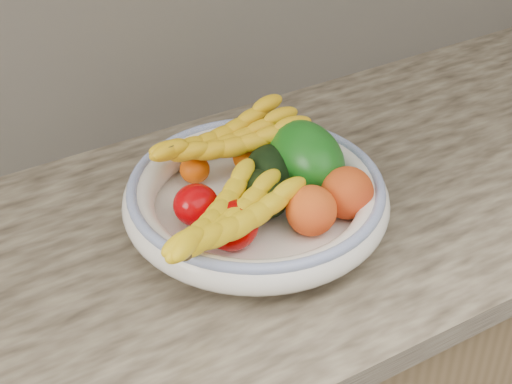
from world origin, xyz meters
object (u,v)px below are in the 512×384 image
object	(u,v)px
banana_bunch_back	(227,144)
banana_bunch_front	(228,223)
green_mango	(305,158)
fruit_bowl	(256,198)

from	to	relation	value
banana_bunch_back	banana_bunch_front	bearing A→B (deg)	-119.37
green_mango	fruit_bowl	bearing A→B (deg)	-170.10
banana_bunch_back	green_mango	bearing A→B (deg)	-41.43
green_mango	banana_bunch_back	bearing A→B (deg)	139.14
fruit_bowl	green_mango	world-z (taller)	green_mango
green_mango	banana_bunch_front	distance (m)	0.20
banana_bunch_front	fruit_bowl	bearing A→B (deg)	11.90
fruit_bowl	green_mango	distance (m)	0.10
fruit_bowl	banana_bunch_front	world-z (taller)	banana_bunch_front
green_mango	banana_bunch_front	world-z (taller)	green_mango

